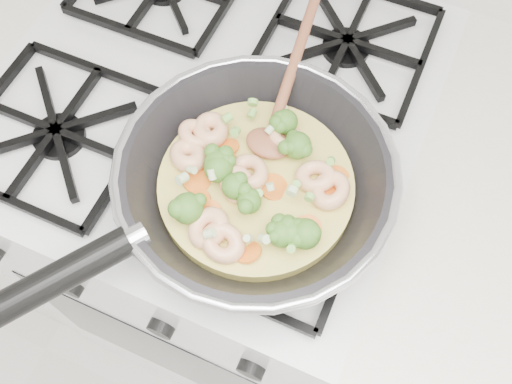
% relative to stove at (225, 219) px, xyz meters
% --- Properties ---
extents(stove, '(0.60, 0.60, 0.92)m').
position_rel_stove_xyz_m(stove, '(0.00, 0.00, 0.00)').
color(stove, white).
rests_on(stove, ground).
extents(skillet, '(0.36, 0.59, 0.09)m').
position_rel_stove_xyz_m(skillet, '(0.13, -0.14, 0.50)').
color(skillet, black).
rests_on(skillet, stove).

